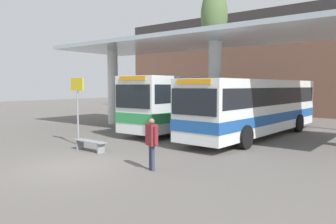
{
  "coord_description": "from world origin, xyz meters",
  "views": [
    {
      "loc": [
        9.68,
        -6.92,
        2.87
      ],
      "look_at": [
        0.0,
        5.42,
        1.6
      ],
      "focal_mm": 35.0,
      "sensor_mm": 36.0,
      "label": 1
    }
  ],
  "objects_px": {
    "transit_bus_center_bay": "(257,105)",
    "poplar_tree_behind_right": "(214,19)",
    "parked_car_street": "(234,106)",
    "info_sign_platform": "(77,98)",
    "pedestrian_waiting": "(152,139)",
    "transit_bus_left_bay": "(192,101)",
    "waiting_bench_near_pillar": "(90,143)"
  },
  "relations": [
    {
      "from": "transit_bus_left_bay",
      "to": "waiting_bench_near_pillar",
      "type": "relative_size",
      "value": 6.37
    },
    {
      "from": "info_sign_platform",
      "to": "waiting_bench_near_pillar",
      "type": "bearing_deg",
      "value": -20.6
    },
    {
      "from": "pedestrian_waiting",
      "to": "parked_car_street",
      "type": "distance_m",
      "value": 20.71
    },
    {
      "from": "transit_bus_left_bay",
      "to": "info_sign_platform",
      "type": "bearing_deg",
      "value": 79.8
    },
    {
      "from": "transit_bus_center_bay",
      "to": "pedestrian_waiting",
      "type": "distance_m",
      "value": 9.28
    },
    {
      "from": "info_sign_platform",
      "to": "poplar_tree_behind_right",
      "type": "xyz_separation_m",
      "value": [
        -1.03,
        14.6,
        6.13
      ]
    },
    {
      "from": "poplar_tree_behind_right",
      "to": "waiting_bench_near_pillar",
      "type": "bearing_deg",
      "value": -79.92
    },
    {
      "from": "transit_bus_center_bay",
      "to": "info_sign_platform",
      "type": "distance_m",
      "value": 9.71
    },
    {
      "from": "transit_bus_left_bay",
      "to": "waiting_bench_near_pillar",
      "type": "height_order",
      "value": "transit_bus_left_bay"
    },
    {
      "from": "transit_bus_center_bay",
      "to": "poplar_tree_behind_right",
      "type": "xyz_separation_m",
      "value": [
        -6.75,
        6.77,
        6.63
      ]
    },
    {
      "from": "transit_bus_center_bay",
      "to": "info_sign_platform",
      "type": "relative_size",
      "value": 3.82
    },
    {
      "from": "info_sign_platform",
      "to": "pedestrian_waiting",
      "type": "xyz_separation_m",
      "value": [
        5.95,
        -1.42,
        -1.21
      ]
    },
    {
      "from": "waiting_bench_near_pillar",
      "to": "parked_car_street",
      "type": "bearing_deg",
      "value": 97.8
    },
    {
      "from": "info_sign_platform",
      "to": "poplar_tree_behind_right",
      "type": "bearing_deg",
      "value": 94.02
    },
    {
      "from": "waiting_bench_near_pillar",
      "to": "info_sign_platform",
      "type": "relative_size",
      "value": 0.55
    },
    {
      "from": "info_sign_platform",
      "to": "poplar_tree_behind_right",
      "type": "distance_m",
      "value": 15.87
    },
    {
      "from": "transit_bus_left_bay",
      "to": "info_sign_platform",
      "type": "xyz_separation_m",
      "value": [
        -1.2,
        -8.01,
        0.4
      ]
    },
    {
      "from": "poplar_tree_behind_right",
      "to": "info_sign_platform",
      "type": "bearing_deg",
      "value": -85.98
    },
    {
      "from": "parked_car_street",
      "to": "pedestrian_waiting",
      "type": "bearing_deg",
      "value": -72.01
    },
    {
      "from": "transit_bus_left_bay",
      "to": "pedestrian_waiting",
      "type": "distance_m",
      "value": 10.59
    },
    {
      "from": "transit_bus_left_bay",
      "to": "info_sign_platform",
      "type": "distance_m",
      "value": 8.11
    },
    {
      "from": "transit_bus_left_bay",
      "to": "waiting_bench_near_pillar",
      "type": "distance_m",
      "value": 8.79
    },
    {
      "from": "pedestrian_waiting",
      "to": "info_sign_platform",
      "type": "bearing_deg",
      "value": -170.79
    },
    {
      "from": "transit_bus_left_bay",
      "to": "parked_car_street",
      "type": "relative_size",
      "value": 2.56
    },
    {
      "from": "transit_bus_left_bay",
      "to": "parked_car_street",
      "type": "bearing_deg",
      "value": -79.98
    },
    {
      "from": "poplar_tree_behind_right",
      "to": "parked_car_street",
      "type": "relative_size",
      "value": 2.48
    },
    {
      "from": "pedestrian_waiting",
      "to": "poplar_tree_behind_right",
      "type": "distance_m",
      "value": 18.96
    },
    {
      "from": "transit_bus_center_bay",
      "to": "poplar_tree_behind_right",
      "type": "relative_size",
      "value": 1.11
    },
    {
      "from": "transit_bus_center_bay",
      "to": "pedestrian_waiting",
      "type": "xyz_separation_m",
      "value": [
        0.23,
        -9.25,
        -0.7
      ]
    },
    {
      "from": "pedestrian_waiting",
      "to": "waiting_bench_near_pillar",
      "type": "bearing_deg",
      "value": -167.84
    },
    {
      "from": "poplar_tree_behind_right",
      "to": "parked_car_street",
      "type": "distance_m",
      "value": 8.21
    },
    {
      "from": "parked_car_street",
      "to": "transit_bus_center_bay",
      "type": "bearing_deg",
      "value": -58.59
    }
  ]
}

